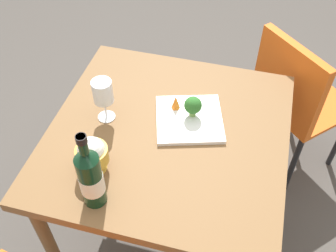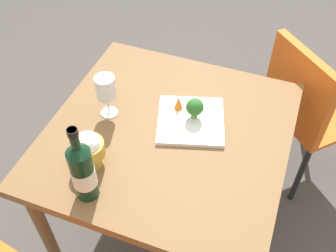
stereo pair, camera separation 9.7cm
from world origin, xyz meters
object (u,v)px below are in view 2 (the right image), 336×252
at_px(chair_by_wall, 305,105).
at_px(serving_plate, 191,121).
at_px(wine_glass, 106,88).
at_px(rice_bowl, 89,149).
at_px(carrot_garnish_left, 178,103).
at_px(broccoli_floret, 195,107).
at_px(wine_bottle, 83,171).

relative_size(chair_by_wall, serving_plate, 2.72).
height_order(wine_glass, rice_bowl, wine_glass).
xyz_separation_m(rice_bowl, carrot_garnish_left, (0.20, 0.35, -0.03)).
bearing_deg(carrot_garnish_left, broccoli_floret, -16.96).
relative_size(serving_plate, carrot_garnish_left, 5.26).
distance_m(wine_glass, carrot_garnish_left, 0.28).
height_order(serving_plate, broccoli_floret, broccoli_floret).
bearing_deg(broccoli_floret, wine_glass, -165.72).
bearing_deg(wine_glass, chair_by_wall, 37.21).
height_order(serving_plate, carrot_garnish_left, carrot_garnish_left).
bearing_deg(carrot_garnish_left, wine_bottle, -107.97).
xyz_separation_m(wine_glass, serving_plate, (0.31, 0.06, -0.12)).
height_order(chair_by_wall, wine_bottle, wine_bottle).
xyz_separation_m(wine_bottle, wine_glass, (-0.10, 0.36, 0.01)).
distance_m(chair_by_wall, wine_glass, 0.99).
xyz_separation_m(wine_glass, carrot_garnish_left, (0.25, 0.10, -0.08)).
bearing_deg(carrot_garnish_left, wine_glass, -157.29).
bearing_deg(broccoli_floret, wine_bottle, -116.87).
bearing_deg(chair_by_wall, wine_bottle, -80.24).
distance_m(serving_plate, carrot_garnish_left, 0.09).
relative_size(chair_by_wall, broccoli_floret, 9.91).
distance_m(wine_bottle, rice_bowl, 0.14).
height_order(rice_bowl, carrot_garnish_left, rice_bowl).
bearing_deg(serving_plate, carrot_garnish_left, 148.39).
height_order(broccoli_floret, carrot_garnish_left, broccoli_floret).
relative_size(wine_bottle, wine_glass, 1.73).
distance_m(serving_plate, broccoli_floret, 0.06).
distance_m(wine_glass, rice_bowl, 0.25).
xyz_separation_m(wine_glass, broccoli_floret, (0.32, 0.08, -0.06)).
relative_size(wine_bottle, rice_bowl, 2.18).
bearing_deg(wine_bottle, chair_by_wall, 55.19).
height_order(wine_bottle, wine_glass, wine_bottle).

